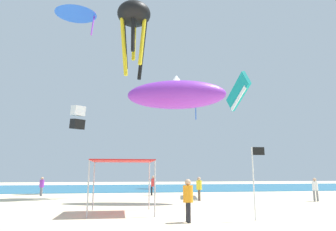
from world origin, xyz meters
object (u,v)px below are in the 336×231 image
person_central (199,187)px  kite_diamond_green (196,96)px  kite_inflatable_purple (176,94)px  person_near_tent (42,185)px  person_leftmost (315,188)px  kite_parafoil_teal (238,93)px  kite_box_white (78,117)px  person_far_shore (188,197)px  canopy_tent (123,163)px  kite_octopus_black (134,18)px  person_rightmost (153,184)px  kite_delta_blue (76,11)px  banner_flag (255,175)px

person_central → kite_diamond_green: size_ratio=0.43×
kite_inflatable_purple → person_near_tent: bearing=158.6°
person_leftmost → kite_parafoil_teal: (-3.12, 5.73, 8.36)m
kite_inflatable_purple → kite_box_white: (-8.34, 10.05, -0.15)m
person_near_tent → kite_parafoil_teal: (17.35, -2.53, 8.36)m
person_central → person_far_shore: 10.00m
canopy_tent → person_near_tent: 14.49m
canopy_tent → person_central: (5.63, 6.31, -1.49)m
kite_inflatable_purple → kite_diamond_green: bearing=84.7°
person_central → kite_box_white: (-10.16, 9.13, 6.51)m
person_near_tent → person_leftmost: person_near_tent is taller
kite_octopus_black → kite_box_white: size_ratio=2.95×
kite_diamond_green → person_far_shore: bearing=-76.4°
person_rightmost → kite_box_white: (-7.40, 3.45, 6.49)m
kite_delta_blue → kite_parafoil_teal: size_ratio=0.65×
person_leftmost → person_far_shore: 13.35m
person_central → person_rightmost: size_ratio=0.98×
banner_flag → kite_inflatable_purple: bearing=102.3°
kite_parafoil_teal → kite_diamond_green: bearing=3.0°
person_leftmost → person_rightmost: 13.16m
person_leftmost → kite_delta_blue: 20.75m
person_central → person_far_shore: size_ratio=0.98×
banner_flag → person_far_shore: bearing=-179.0°
person_far_shore → kite_octopus_black: size_ratio=0.24×
kite_parafoil_teal → kite_box_white: size_ratio=1.91×
person_central → kite_delta_blue: size_ratio=0.55×
person_near_tent → kite_inflatable_purple: bearing=28.2°
kite_octopus_black → kite_delta_blue: bearing=-26.9°
canopy_tent → person_rightmost: 12.41m
person_leftmost → kite_inflatable_purple: (-9.81, 0.98, 6.70)m
person_rightmost → kite_box_white: 10.43m
person_near_tent → kite_parafoil_teal: kite_parafoil_teal is taller
kite_box_white → person_near_tent: bearing=-165.6°
kite_delta_blue → kite_diamond_green: (13.27, 19.96, -0.41)m
person_central → kite_diamond_green: bearing=-5.6°
person_central → person_far_shore: person_far_shore is taller
kite_octopus_black → person_central: bearing=53.9°
canopy_tent → banner_flag: size_ratio=1.00×
person_far_shore → kite_box_white: 21.06m
person_near_tent → kite_delta_blue: 15.19m
person_central → banner_flag: size_ratio=0.54×
person_far_shore → kite_inflatable_purple: 10.95m
person_leftmost → kite_parafoil_teal: 10.60m
banner_flag → kite_inflatable_purple: 10.50m
kite_inflatable_purple → person_rightmost: bearing=111.1°
kite_box_white → kite_diamond_green: bearing=-5.5°
person_far_shore → person_rightmost: bearing=2.2°
person_leftmost → person_rightmost: person_rightmost is taller
person_far_shore → kite_box_white: size_ratio=0.69×
person_rightmost → banner_flag: 15.47m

